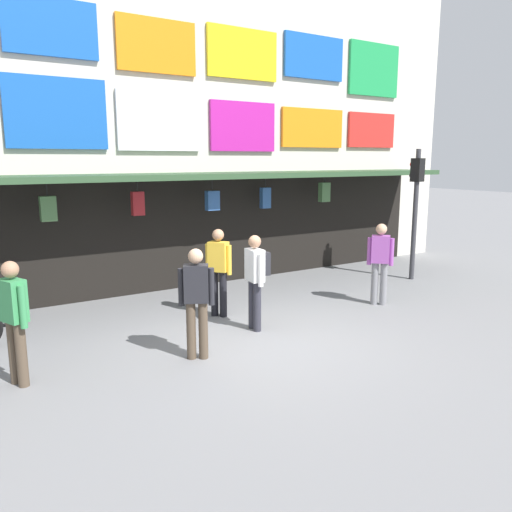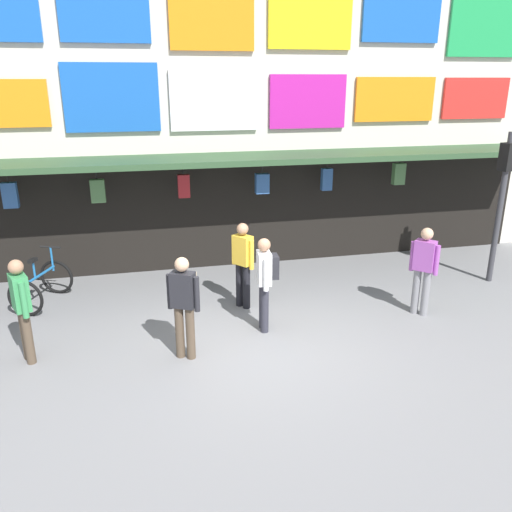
# 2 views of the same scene
# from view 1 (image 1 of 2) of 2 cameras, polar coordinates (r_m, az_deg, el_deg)

# --- Properties ---
(ground_plane) EXTENTS (80.00, 80.00, 0.00)m
(ground_plane) POSITION_cam_1_polar(r_m,az_deg,el_deg) (8.54, 0.22, -9.48)
(ground_plane) COLOR slate
(shopfront) EXTENTS (18.00, 2.60, 8.00)m
(shopfront) POSITION_cam_1_polar(r_m,az_deg,el_deg) (12.15, -11.90, 15.31)
(shopfront) COLOR beige
(shopfront) RESTS_ON ground
(traffic_light_far) EXTENTS (0.33, 0.35, 3.20)m
(traffic_light_far) POSITION_cam_1_polar(r_m,az_deg,el_deg) (13.08, 17.45, 6.71)
(traffic_light_far) COLOR #38383D
(traffic_light_far) RESTS_ON ground
(pedestrian_in_yellow) EXTENTS (0.47, 0.47, 1.68)m
(pedestrian_in_yellow) POSITION_cam_1_polar(r_m,az_deg,el_deg) (10.70, 13.72, -0.16)
(pedestrian_in_yellow) COLOR gray
(pedestrian_in_yellow) RESTS_ON ground
(pedestrian_in_white) EXTENTS (0.48, 0.46, 1.68)m
(pedestrian_in_white) POSITION_cam_1_polar(r_m,az_deg,el_deg) (7.61, -6.68, -4.33)
(pedestrian_in_white) COLOR brown
(pedestrian_in_white) RESTS_ON ground
(pedestrian_in_purple) EXTENTS (0.34, 0.50, 1.68)m
(pedestrian_in_purple) POSITION_cam_1_polar(r_m,az_deg,el_deg) (7.37, -25.42, -6.10)
(pedestrian_in_purple) COLOR brown
(pedestrian_in_purple) RESTS_ON ground
(pedestrian_in_green) EXTENTS (0.39, 0.44, 1.68)m
(pedestrian_in_green) POSITION_cam_1_polar(r_m,az_deg,el_deg) (9.62, -4.22, -1.31)
(pedestrian_in_green) COLOR black
(pedestrian_in_green) RESTS_ON ground
(pedestrian_in_black) EXTENTS (0.38, 0.53, 1.68)m
(pedestrian_in_black) POSITION_cam_1_polar(r_m,az_deg,el_deg) (8.83, -0.00, -2.13)
(pedestrian_in_black) COLOR #2D2D38
(pedestrian_in_black) RESTS_ON ground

